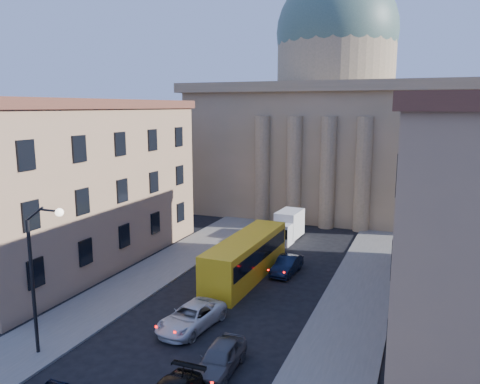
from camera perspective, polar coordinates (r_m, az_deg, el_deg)
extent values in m
cube|color=#63615B|center=(38.29, -13.64, -11.39)|extent=(5.00, 60.00, 0.15)
cube|color=#63615B|center=(32.22, 12.89, -15.68)|extent=(5.00, 60.00, 0.15)
cube|color=#827150|center=(68.17, 11.22, 5.06)|extent=(34.00, 26.00, 16.00)
cube|color=#827150|center=(67.94, 11.48, 12.13)|extent=(35.50, 27.50, 1.20)
cylinder|color=#827150|center=(68.15, 11.59, 15.16)|extent=(16.00, 16.00, 8.00)
sphere|color=#4F6B5F|center=(68.61, 11.72, 18.48)|extent=(16.40, 16.40, 16.40)
cube|color=#827150|center=(73.42, -5.49, 3.62)|extent=(13.00, 13.00, 11.00)
cone|color=brown|center=(72.93, -5.60, 9.48)|extent=(26.02, 26.02, 4.00)
cylinder|color=#827150|center=(57.16, 2.73, 2.74)|extent=(1.80, 1.80, 13.00)
cylinder|color=#827150|center=(55.99, 6.61, 2.53)|extent=(1.80, 1.80, 13.00)
cylinder|color=#827150|center=(55.08, 10.62, 2.29)|extent=(1.80, 1.80, 13.00)
cylinder|color=#827150|center=(54.45, 14.75, 2.03)|extent=(1.80, 1.80, 13.00)
cube|color=#9A775A|center=(44.68, -19.95, 0.63)|extent=(11.00, 26.00, 14.00)
cube|color=brown|center=(44.12, -20.54, 10.01)|extent=(11.60, 26.60, 0.80)
cylinder|color=black|center=(29.26, -23.92, -10.72)|extent=(0.20, 0.20, 8.00)
cylinder|color=black|center=(27.66, -23.78, -2.49)|extent=(1.30, 0.12, 0.96)
cylinder|color=black|center=(26.90, -22.34, -2.08)|extent=(1.30, 0.12, 0.12)
sphere|color=white|center=(26.40, -21.16, -2.33)|extent=(0.44, 0.44, 0.44)
imported|color=silver|center=(31.25, -5.97, -14.93)|extent=(3.18, 5.72, 1.51)
imported|color=#47484C|center=(26.67, -2.45, -19.57)|extent=(2.00, 4.65, 1.56)
imported|color=black|center=(40.60, 5.74, -8.87)|extent=(1.83, 4.57, 1.48)
cube|color=yellow|center=(39.18, 0.77, -7.99)|extent=(3.05, 12.38, 3.47)
cube|color=black|center=(39.01, 0.77, -7.21)|extent=(3.11, 11.71, 1.23)
cylinder|color=black|center=(36.20, -3.67, -11.59)|extent=(0.36, 1.13, 1.12)
cylinder|color=black|center=(35.32, -0.34, -12.14)|extent=(0.36, 1.13, 1.12)
cylinder|color=black|center=(43.90, 1.64, -7.57)|extent=(0.36, 1.13, 1.12)
cylinder|color=black|center=(43.17, 4.44, -7.91)|extent=(0.36, 1.13, 1.12)
cube|color=silver|center=(48.79, 5.08, -5.09)|extent=(2.23, 2.32, 2.21)
cube|color=black|center=(47.75, 4.65, -5.09)|extent=(2.03, 0.22, 1.01)
cube|color=silver|center=(50.92, 6.05, -3.86)|extent=(2.41, 3.98, 2.85)
cylinder|color=black|center=(48.95, 3.90, -5.86)|extent=(0.30, 0.84, 0.83)
cylinder|color=black|center=(48.35, 5.95, -6.10)|extent=(0.30, 0.84, 0.83)
cylinder|color=black|center=(52.27, 5.37, -4.83)|extent=(0.30, 0.84, 0.83)
cylinder|color=black|center=(51.71, 7.29, -5.04)|extent=(0.30, 0.84, 0.83)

